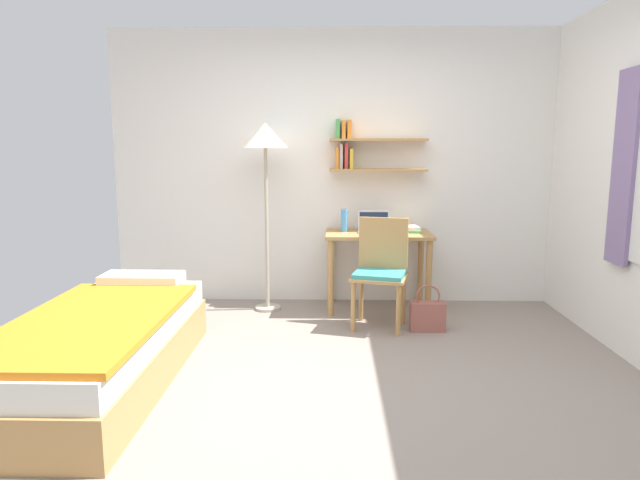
# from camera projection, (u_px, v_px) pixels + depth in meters

# --- Properties ---
(ground_plane) EXTENTS (5.28, 5.28, 0.00)m
(ground_plane) POSITION_uv_depth(u_px,v_px,m) (346.00, 384.00, 3.50)
(ground_plane) COLOR gray
(wall_back) EXTENTS (4.40, 0.27, 2.60)m
(wall_back) POSITION_uv_depth(u_px,v_px,m) (342.00, 168.00, 5.28)
(wall_back) COLOR white
(wall_back) RESTS_ON ground_plane
(bed) EXTENTS (0.87, 2.03, 0.54)m
(bed) POSITION_uv_depth(u_px,v_px,m) (102.00, 348.00, 3.47)
(bed) COLOR #B2844C
(bed) RESTS_ON ground_plane
(desk) EXTENTS (0.97, 0.56, 0.73)m
(desk) POSITION_uv_depth(u_px,v_px,m) (378.00, 248.00, 5.07)
(desk) COLOR #B2844C
(desk) RESTS_ON ground_plane
(desk_chair) EXTENTS (0.52, 0.48, 0.91)m
(desk_chair) POSITION_uv_depth(u_px,v_px,m) (381.00, 268.00, 4.59)
(desk_chair) COLOR #B2844C
(desk_chair) RESTS_ON ground_plane
(standing_lamp) EXTENTS (0.40, 0.40, 1.72)m
(standing_lamp) POSITION_uv_depth(u_px,v_px,m) (265.00, 146.00, 4.91)
(standing_lamp) COLOR #B2A893
(standing_lamp) RESTS_ON ground_plane
(laptop) EXTENTS (0.30, 0.21, 0.20)m
(laptop) POSITION_uv_depth(u_px,v_px,m) (374.00, 227.00, 5.08)
(laptop) COLOR #B7BABF
(laptop) RESTS_ON desk
(water_bottle) EXTENTS (0.07, 0.07, 0.21)m
(water_bottle) POSITION_uv_depth(u_px,v_px,m) (344.00, 220.00, 5.09)
(water_bottle) COLOR #4C99DB
(water_bottle) RESTS_ON desk
(book_stack) EXTENTS (0.20, 0.21, 0.05)m
(book_stack) POSITION_uv_depth(u_px,v_px,m) (411.00, 229.00, 5.09)
(book_stack) COLOR #4CA856
(book_stack) RESTS_ON desk
(handbag) EXTENTS (0.28, 0.13, 0.39)m
(handbag) POSITION_uv_depth(u_px,v_px,m) (427.00, 315.00, 4.53)
(handbag) COLOR #99564C
(handbag) RESTS_ON ground_plane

